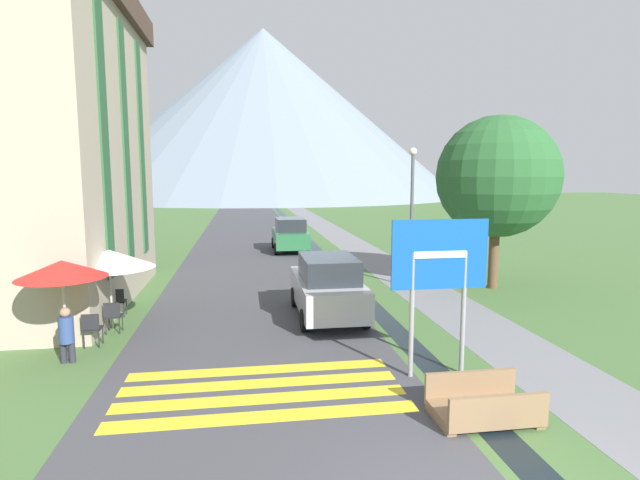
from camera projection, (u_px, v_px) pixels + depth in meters
ground_plane at (300, 256)px, 25.42m from camera, size 160.00×160.00×0.00m
road at (248, 234)px, 34.84m from camera, size 6.40×60.00×0.01m
footpath at (334, 233)px, 35.76m from camera, size 2.20×60.00×0.01m
drainage_channel at (301, 233)px, 35.40m from camera, size 0.60×60.00×0.00m
crosswalk_marking at (262, 391)px, 9.61m from camera, size 5.44×2.54×0.01m
mountain_distant at (264, 114)px, 95.86m from camera, size 73.80×73.80×31.53m
hotel_building at (26, 130)px, 15.45m from camera, size 6.32×9.65×10.16m
road_sign at (439, 270)px, 10.11m from camera, size 2.02×0.11×3.26m
footbridge at (483, 406)px, 8.49m from camera, size 1.70×1.10×0.65m
parked_car_near at (328, 287)px, 14.51m from camera, size 1.87×4.13×1.82m
parked_car_far at (290, 235)px, 27.05m from camera, size 1.87×3.86×1.82m
cafe_chair_far_left at (118, 300)px, 14.57m from camera, size 0.40×0.40×0.85m
cafe_chair_near_right at (92, 327)px, 11.98m from camera, size 0.40×0.40×0.85m
cafe_chair_middle at (113, 314)px, 13.04m from camera, size 0.40×0.40×0.85m
cafe_umbrella_front_red at (62, 269)px, 11.02m from camera, size 1.92×1.92×2.27m
cafe_umbrella_middle_white at (109, 259)px, 13.33m from camera, size 2.38×2.38×2.15m
person_seated_far at (66, 332)px, 10.98m from camera, size 0.32×0.32×1.26m
person_seated_near at (76, 316)px, 12.24m from camera, size 0.32×0.32×1.29m
streetlamp at (412, 205)px, 18.19m from camera, size 0.28×0.28×5.11m
tree_by_path at (497, 177)px, 17.85m from camera, size 4.35×4.35×6.25m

